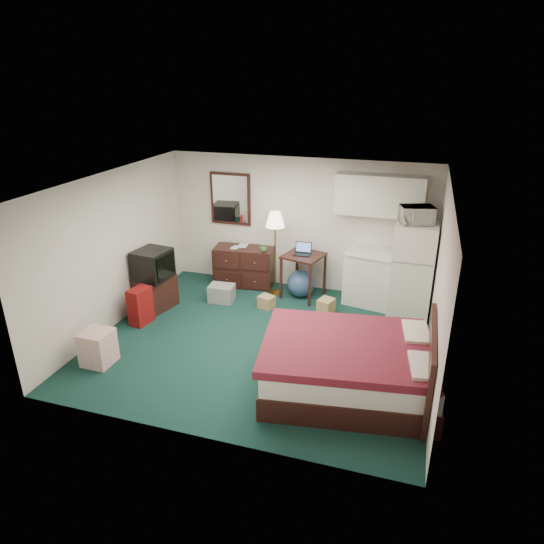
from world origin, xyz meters
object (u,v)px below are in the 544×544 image
(dresser, at_px, (244,266))
(tv_stand, at_px, (154,292))
(kitchen_counter, at_px, (372,278))
(floor_lamp, at_px, (275,254))
(suitcase, at_px, (140,306))
(desk, at_px, (303,276))
(fridge, at_px, (412,270))
(bed, at_px, (349,367))

(dresser, bearing_deg, tv_stand, -136.59)
(dresser, distance_m, kitchen_counter, 2.47)
(dresser, bearing_deg, kitchen_counter, -7.90)
(floor_lamp, height_order, suitcase, floor_lamp)
(kitchen_counter, bearing_deg, suitcase, -140.72)
(dresser, height_order, floor_lamp, floor_lamp)
(tv_stand, bearing_deg, desk, 39.92)
(dresser, relative_size, tv_stand, 1.76)
(floor_lamp, bearing_deg, tv_stand, -147.94)
(dresser, bearing_deg, desk, -14.71)
(tv_stand, xyz_separation_m, suitcase, (0.10, -0.60, 0.02))
(dresser, distance_m, floor_lamp, 0.84)
(fridge, bearing_deg, suitcase, -157.31)
(desk, distance_m, kitchen_counter, 1.24)
(tv_stand, bearing_deg, suitcase, -67.23)
(desk, distance_m, fridge, 1.96)
(dresser, relative_size, suitcase, 1.81)
(floor_lamp, relative_size, tv_stand, 2.48)
(dresser, relative_size, floor_lamp, 0.71)
(kitchen_counter, bearing_deg, bed, -78.72)
(suitcase, bearing_deg, desk, 47.74)
(desk, relative_size, fridge, 0.51)
(floor_lamp, distance_m, fridge, 2.45)
(dresser, relative_size, desk, 1.36)
(bed, bearing_deg, kitchen_counter, 82.29)
(fridge, relative_size, suitcase, 2.62)
(tv_stand, bearing_deg, bed, -7.85)
(floor_lamp, xyz_separation_m, suitcase, (-1.79, -1.78, -0.48))
(floor_lamp, height_order, kitchen_counter, floor_lamp)
(kitchen_counter, relative_size, tv_stand, 1.48)
(floor_lamp, bearing_deg, dresser, 162.71)
(fridge, distance_m, suitcase, 4.58)
(dresser, xyz_separation_m, suitcase, (-1.09, -2.00, -0.07))
(floor_lamp, distance_m, suitcase, 2.57)
(fridge, bearing_deg, dresser, 175.16)
(kitchen_counter, xyz_separation_m, tv_stand, (-3.66, -1.33, -0.18))
(dresser, bearing_deg, fridge, -12.24)
(tv_stand, bearing_deg, floor_lamp, 45.26)
(suitcase, bearing_deg, floor_lamp, 54.57)
(floor_lamp, height_order, desk, floor_lamp)
(kitchen_counter, distance_m, suitcase, 4.05)
(dresser, xyz_separation_m, bed, (2.49, -2.82, -0.04))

